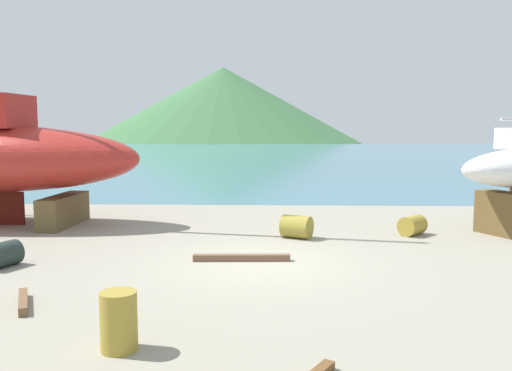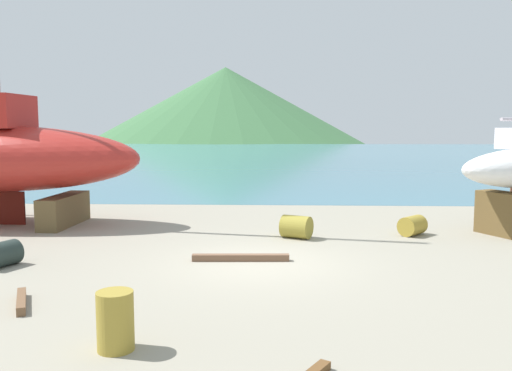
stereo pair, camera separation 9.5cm
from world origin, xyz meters
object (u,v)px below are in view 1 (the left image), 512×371
at_px(barrel_rust_far, 297,227).
at_px(barrel_rust_near, 119,321).
at_px(barrel_ochre, 1,255).
at_px(barrel_tipped_center, 412,225).

distance_m(barrel_rust_far, barrel_rust_near, 8.70).
height_order(barrel_rust_far, barrel_ochre, barrel_rust_far).
distance_m(barrel_tipped_center, barrel_ochre, 11.43).
xyz_separation_m(barrel_tipped_center, barrel_rust_far, (-3.55, -0.54, 0.04)).
distance_m(barrel_ochre, barrel_rust_near, 6.18).
xyz_separation_m(barrel_rust_far, barrel_ochre, (-7.10, -3.60, -0.04)).
xyz_separation_m(barrel_rust_far, barrel_rust_near, (-2.96, -8.18, 0.11)).
bearing_deg(barrel_rust_far, barrel_ochre, -153.13).
relative_size(barrel_tipped_center, barrel_rust_near, 0.91).
distance_m(barrel_tipped_center, barrel_rust_near, 10.89).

